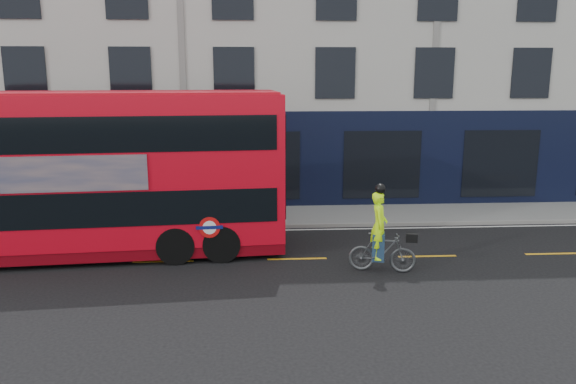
{
  "coord_description": "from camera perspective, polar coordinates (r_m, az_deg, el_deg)",
  "views": [
    {
      "loc": [
        2.74,
        -14.6,
        5.49
      ],
      "look_at": [
        3.75,
        1.92,
        1.98
      ],
      "focal_mm": 35.0,
      "sensor_mm": 36.0,
      "label": 1
    }
  ],
  "objects": [
    {
      "name": "kerb",
      "position": [
        20.52,
        -11.08,
        -3.59
      ],
      "size": [
        60.0,
        0.12,
        0.13
      ],
      "primitive_type": "cube",
      "color": "gray",
      "rests_on": "ground"
    },
    {
      "name": "road_edge_line",
      "position": [
        20.25,
        -11.18,
        -3.99
      ],
      "size": [
        58.0,
        0.1,
        0.01
      ],
      "primitive_type": "cube",
      "color": "silver",
      "rests_on": "ground"
    },
    {
      "name": "pavement",
      "position": [
        21.95,
        -10.58,
        -2.56
      ],
      "size": [
        60.0,
        3.0,
        0.12
      ],
      "primitive_type": "cube",
      "color": "slate",
      "rests_on": "ground"
    },
    {
      "name": "ground",
      "position": [
        15.83,
        -13.41,
        -8.66
      ],
      "size": [
        120.0,
        120.0,
        0.0
      ],
      "primitive_type": "plane",
      "color": "black",
      "rests_on": "ground"
    },
    {
      "name": "bus",
      "position": [
        17.95,
        -20.52,
        1.77
      ],
      "size": [
        12.49,
        3.74,
        4.97
      ],
      "rotation": [
        0.0,
        0.0,
        0.08
      ],
      "color": "red",
      "rests_on": "ground"
    },
    {
      "name": "lane_dashes",
      "position": [
        17.22,
        -12.57,
        -6.9
      ],
      "size": [
        58.0,
        0.12,
        0.01
      ],
      "primitive_type": null,
      "color": "gold",
      "rests_on": "ground"
    },
    {
      "name": "cyclist",
      "position": [
        15.97,
        9.45,
        -5.09
      ],
      "size": [
        1.95,
        0.94,
        2.53
      ],
      "rotation": [
        0.0,
        0.0,
        -0.23
      ],
      "color": "#46494B",
      "rests_on": "ground"
    },
    {
      "name": "building_terrace",
      "position": [
        27.75,
        -9.54,
        15.94
      ],
      "size": [
        50.0,
        10.07,
        15.0
      ],
      "color": "#B2B0A7",
      "rests_on": "ground"
    }
  ]
}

